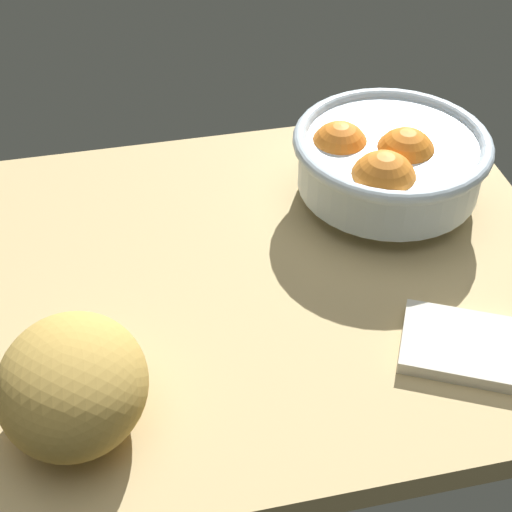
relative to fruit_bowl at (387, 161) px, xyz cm
name	(u,v)px	position (x,y,z in cm)	size (l,w,h in cm)	color
ground_plane	(246,284)	(-18.14, -8.90, -7.16)	(69.08, 53.80, 3.00)	tan
fruit_bowl	(387,161)	(0.00, 0.00, 0.00)	(22.37, 22.37, 10.27)	silver
bread_loaf	(73,384)	(-35.91, -24.08, -0.74)	(14.09, 12.60, 9.84)	#B99344
napkin_folded	(473,347)	(0.62, -24.06, -4.97)	(13.33, 8.59, 1.39)	silver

